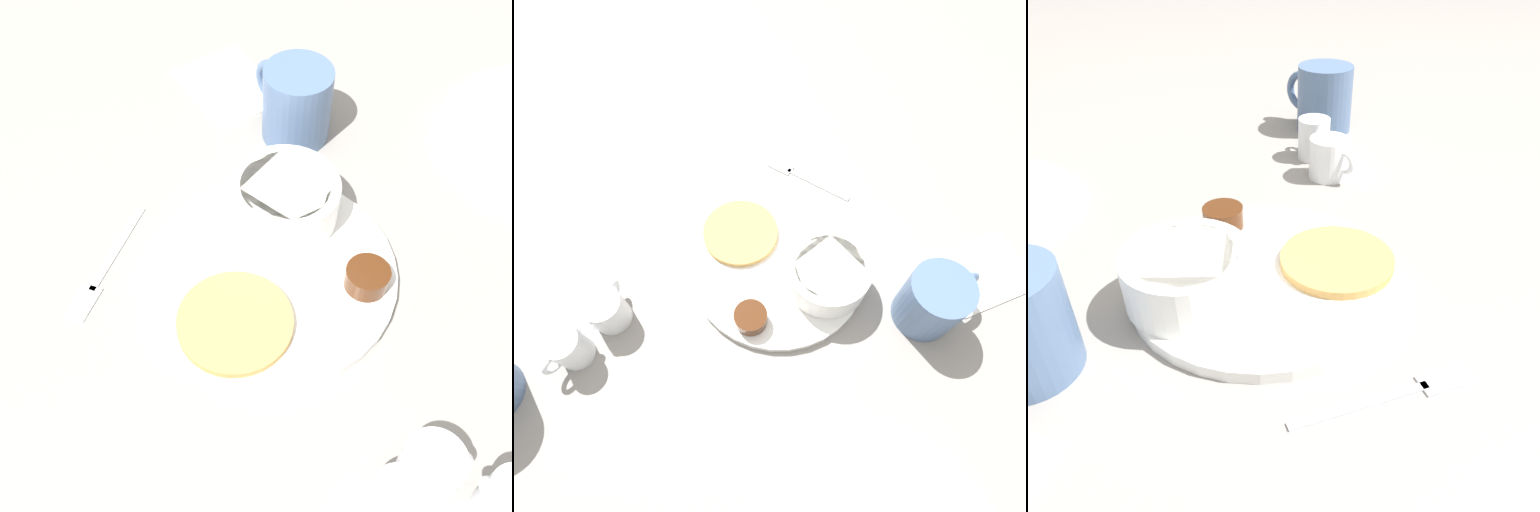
{
  "view_description": "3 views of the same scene",
  "coord_description": "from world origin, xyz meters",
  "views": [
    {
      "loc": [
        -0.31,
        0.19,
        0.54
      ],
      "look_at": [
        0.0,
        0.02,
        0.04
      ],
      "focal_mm": 45.0,
      "sensor_mm": 36.0,
      "label": 1
    },
    {
      "loc": [
        -0.09,
        -0.25,
        0.52
      ],
      "look_at": [
        -0.01,
        -0.0,
        0.05
      ],
      "focal_mm": 28.0,
      "sensor_mm": 36.0,
      "label": 2
    },
    {
      "loc": [
        0.35,
        0.16,
        0.3
      ],
      "look_at": [
        -0.01,
        0.02,
        0.03
      ],
      "focal_mm": 35.0,
      "sensor_mm": 36.0,
      "label": 3
    }
  ],
  "objects": [
    {
      "name": "fork",
      "position": [
        0.08,
        0.15,
        0.0
      ],
      "size": [
        0.11,
        0.12,
        0.0
      ],
      "color": "silver",
      "rests_on": "ground_plane"
    },
    {
      "name": "pancake_stack",
      "position": [
        -0.04,
        0.06,
        0.02
      ],
      "size": [
        0.11,
        0.11,
        0.01
      ],
      "color": "tan",
      "rests_on": "plate"
    },
    {
      "name": "plate",
      "position": [
        0.0,
        0.0,
        0.01
      ],
      "size": [
        0.25,
        0.25,
        0.01
      ],
      "color": "white",
      "rests_on": "ground_plane"
    },
    {
      "name": "bowl",
      "position": [
        0.06,
        -0.05,
        0.04
      ],
      "size": [
        0.11,
        0.11,
        0.05
      ],
      "color": "white",
      "rests_on": "plate"
    },
    {
      "name": "creamer_pitcher_far",
      "position": [
        -0.29,
        -0.05,
        0.03
      ],
      "size": [
        0.06,
        0.05,
        0.06
      ],
      "color": "white",
      "rests_on": "ground_plane"
    },
    {
      "name": "butter_ramekin",
      "position": [
        0.06,
        -0.07,
        0.03
      ],
      "size": [
        0.04,
        0.04,
        0.04
      ],
      "color": "white",
      "rests_on": "plate"
    },
    {
      "name": "syrup_cup",
      "position": [
        -0.06,
        -0.07,
        0.02
      ],
      "size": [
        0.04,
        0.04,
        0.02
      ],
      "color": "#47230F",
      "rests_on": "plate"
    },
    {
      "name": "creamer_pitcher_near",
      "position": [
        -0.24,
        -0.01,
        0.03
      ],
      "size": [
        0.05,
        0.07,
        0.06
      ],
      "color": "white",
      "rests_on": "ground_plane"
    },
    {
      "name": "second_mug",
      "position": [
        -0.4,
        -0.07,
        0.05
      ],
      "size": [
        0.08,
        0.12,
        0.1
      ],
      "color": "slate",
      "rests_on": "ground_plane"
    },
    {
      "name": "ground_plane",
      "position": [
        0.0,
        0.0,
        0.0
      ],
      "size": [
        4.0,
        4.0,
        0.0
      ],
      "primitive_type": "plane",
      "color": "gray"
    }
  ]
}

